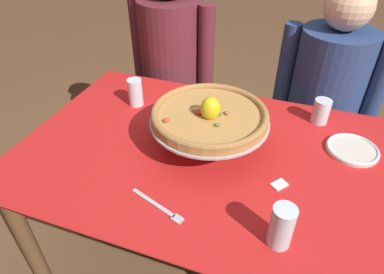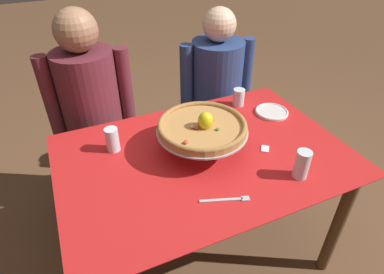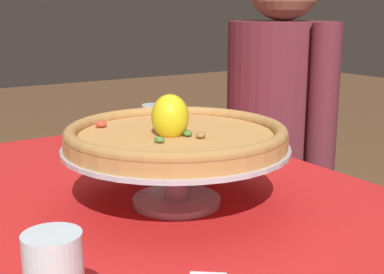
# 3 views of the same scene
# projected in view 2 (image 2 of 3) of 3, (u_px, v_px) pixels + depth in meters

# --- Properties ---
(ground_plane) EXTENTS (14.00, 14.00, 0.00)m
(ground_plane) POSITION_uv_depth(u_px,v_px,m) (202.00, 250.00, 1.90)
(ground_plane) COLOR brown
(dining_table) EXTENTS (1.31, 0.89, 0.73)m
(dining_table) POSITION_uv_depth(u_px,v_px,m) (204.00, 171.00, 1.54)
(dining_table) COLOR brown
(dining_table) RESTS_ON ground
(pizza_stand) EXTENTS (0.41, 0.41, 0.11)m
(pizza_stand) POSITION_uv_depth(u_px,v_px,m) (202.00, 134.00, 1.46)
(pizza_stand) COLOR #B7B7C1
(pizza_stand) RESTS_ON dining_table
(pizza) EXTENTS (0.40, 0.40, 0.10)m
(pizza) POSITION_uv_depth(u_px,v_px,m) (202.00, 126.00, 1.43)
(pizza) COLOR #BC8447
(pizza) RESTS_ON pizza_stand
(water_glass_front_right) EXTENTS (0.06, 0.06, 0.13)m
(water_glass_front_right) POSITION_uv_depth(u_px,v_px,m) (302.00, 166.00, 1.33)
(water_glass_front_right) COLOR silver
(water_glass_front_right) RESTS_ON dining_table
(water_glass_back_left) EXTENTS (0.06, 0.06, 0.12)m
(water_glass_back_left) POSITION_uv_depth(u_px,v_px,m) (113.00, 141.00, 1.48)
(water_glass_back_left) COLOR white
(water_glass_back_left) RESTS_ON dining_table
(water_glass_back_right) EXTENTS (0.07, 0.07, 0.10)m
(water_glass_back_right) POSITION_uv_depth(u_px,v_px,m) (239.00, 98.00, 1.83)
(water_glass_back_right) COLOR silver
(water_glass_back_right) RESTS_ON dining_table
(side_plate) EXTENTS (0.18, 0.18, 0.02)m
(side_plate) POSITION_uv_depth(u_px,v_px,m) (272.00, 112.00, 1.77)
(side_plate) COLOR silver
(side_plate) RESTS_ON dining_table
(dinner_fork) EXTENTS (0.19, 0.08, 0.01)m
(dinner_fork) POSITION_uv_depth(u_px,v_px,m) (228.00, 200.00, 1.25)
(dinner_fork) COLOR #B7B7C1
(dinner_fork) RESTS_ON dining_table
(sugar_packet) EXTENTS (0.06, 0.06, 0.00)m
(sugar_packet) POSITION_uv_depth(u_px,v_px,m) (265.00, 149.00, 1.51)
(sugar_packet) COLOR white
(sugar_packet) RESTS_ON dining_table
(diner_left) EXTENTS (0.48, 0.36, 1.27)m
(diner_left) POSITION_uv_depth(u_px,v_px,m) (95.00, 122.00, 1.91)
(diner_left) COLOR black
(diner_left) RESTS_ON ground
(diner_right) EXTENTS (0.48, 0.37, 1.19)m
(diner_right) POSITION_uv_depth(u_px,v_px,m) (216.00, 103.00, 2.18)
(diner_right) COLOR navy
(diner_right) RESTS_ON ground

